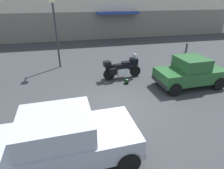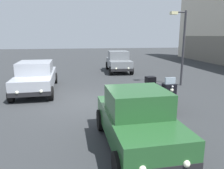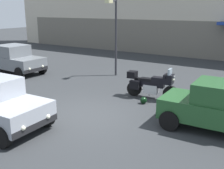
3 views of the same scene
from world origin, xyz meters
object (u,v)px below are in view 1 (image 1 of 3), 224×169
object	(u,v)px
car_compact_side	(190,72)
bollard_curbside	(187,47)
streetlamp_curbside	(55,27)
helmet	(127,81)
car_sedan_far	(57,140)
motorcycle	(122,68)

from	to	relation	value
car_compact_side	bollard_curbside	xyz separation A→B (m)	(3.67, 5.80, -0.35)
car_compact_side	streetlamp_curbside	bearing A→B (deg)	144.39
helmet	car_sedan_far	distance (m)	5.78
car_sedan_far	streetlamp_curbside	size ratio (longest dim) A/B	1.10
helmet	car_sedan_far	world-z (taller)	car_sedan_far
helmet	bollard_curbside	size ratio (longest dim) A/B	0.36
helmet	streetlamp_curbside	world-z (taller)	streetlamp_curbside
car_compact_side	motorcycle	bearing A→B (deg)	147.54
motorcycle	car_sedan_far	size ratio (longest dim) A/B	0.49
bollard_curbside	car_compact_side	bearing A→B (deg)	-122.32
car_sedan_far	helmet	bearing A→B (deg)	51.11
motorcycle	car_compact_side	xyz separation A→B (m)	(3.09, -1.83, 0.15)
helmet	streetlamp_curbside	bearing A→B (deg)	136.35
motorcycle	helmet	bearing A→B (deg)	-91.87
motorcycle	car_sedan_far	distance (m)	6.37
helmet	car_compact_side	xyz separation A→B (m)	(3.03, -1.03, 0.63)
streetlamp_curbside	motorcycle	bearing A→B (deg)	-36.48
helmet	motorcycle	bearing A→B (deg)	94.35
motorcycle	car_compact_side	world-z (taller)	car_compact_side
streetlamp_curbside	bollard_curbside	world-z (taller)	streetlamp_curbside
car_sedan_far	car_compact_side	bearing A→B (deg)	26.85
motorcycle	bollard_curbside	xyz separation A→B (m)	(6.76, 3.97, -0.20)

